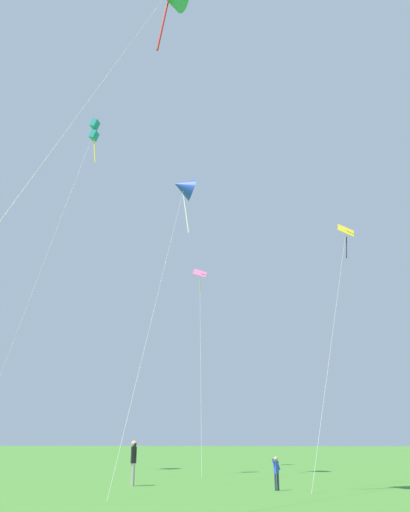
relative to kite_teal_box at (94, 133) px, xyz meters
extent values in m
cube|color=teal|center=(0.00, 0.06, 0.63)|extent=(0.49, 0.52, 0.57)
cube|color=teal|center=(0.00, 0.06, -0.14)|extent=(0.49, 0.52, 0.57)
cylinder|color=#3F382D|center=(0.00, 0.06, 0.24)|extent=(0.03, 0.03, 1.10)
cylinder|color=yellow|center=(0.16, -0.07, -1.20)|extent=(0.41, 0.36, 1.91)
cylinder|color=silver|center=(-0.67, -3.11, -9.25)|extent=(1.37, 6.36, 18.76)
cone|color=blue|center=(4.90, 2.46, -2.68)|extent=(1.88, 1.83, 1.63)
cylinder|color=silver|center=(5.10, 2.32, -4.51)|extent=(0.50, 0.39, 2.56)
cylinder|color=silver|center=(4.99, -3.15, -10.71)|extent=(0.18, 11.23, 15.83)
cube|color=pink|center=(4.22, 12.47, -4.86)|extent=(0.98, 0.84, 0.88)
cylinder|color=#3F382D|center=(4.22, 12.47, -4.86)|extent=(0.94, 0.06, 0.41)
cylinder|color=yellow|center=(4.25, 12.54, -5.76)|extent=(0.14, 0.21, 1.05)
cylinder|color=silver|center=(5.16, 7.27, -11.78)|extent=(1.89, 10.42, 13.69)
cylinder|color=red|center=(6.38, -9.31, -1.83)|extent=(0.43, 0.18, 2.39)
cylinder|color=silver|center=(5.32, -14.07, -9.39)|extent=(2.46, 9.60, 18.48)
cube|color=yellow|center=(14.10, 3.05, -5.83)|extent=(0.98, 0.85, 1.01)
cylinder|color=#3F382D|center=(14.10, 3.05, -5.83)|extent=(0.87, 0.17, 0.60)
cylinder|color=black|center=(14.02, 2.85, -6.91)|extent=(0.22, 0.45, 1.40)
cylinder|color=silver|center=(12.56, -1.30, -12.27)|extent=(3.09, 8.70, 12.71)
cylinder|color=#2D3351|center=(9.83, -4.48, -18.35)|extent=(0.07, 0.07, 0.56)
cylinder|color=#2D3351|center=(9.92, -4.40, -18.35)|extent=(0.07, 0.07, 0.56)
cube|color=blue|center=(9.87, -4.44, -17.86)|extent=(0.19, 0.19, 0.42)
cylinder|color=blue|center=(9.81, -4.50, -17.75)|extent=(0.18, 0.17, 0.39)
cylinder|color=blue|center=(9.94, -4.38, -17.75)|extent=(0.18, 0.17, 0.39)
sphere|color=tan|center=(9.87, -4.44, -17.57)|extent=(0.15, 0.15, 0.15)
cylinder|color=gray|center=(4.26, -3.37, -18.21)|extent=(0.11, 0.11, 0.83)
cylinder|color=gray|center=(4.18, -3.22, -18.21)|extent=(0.11, 0.11, 0.83)
cube|color=black|center=(4.22, -3.30, -17.49)|extent=(0.27, 0.27, 0.62)
cylinder|color=black|center=(4.28, -3.41, -17.33)|extent=(0.21, 0.28, 0.58)
cylinder|color=black|center=(4.16, -3.18, -17.33)|extent=(0.21, 0.28, 0.58)
sphere|color=tan|center=(4.22, -3.30, -17.06)|extent=(0.23, 0.23, 0.23)
camera|label=1|loc=(10.46, -24.68, -16.98)|focal=36.34mm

